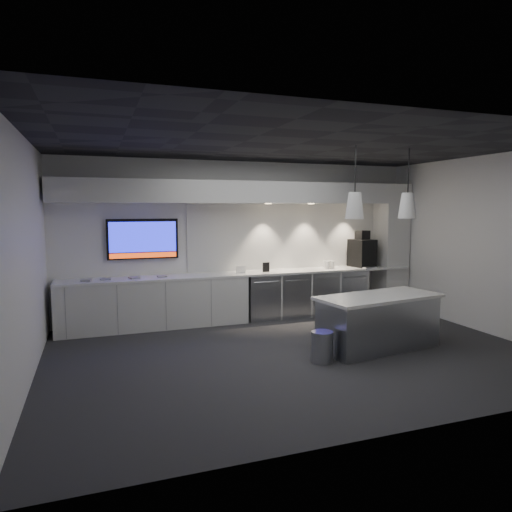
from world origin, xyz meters
name	(u,v)px	position (x,y,z in m)	size (l,w,h in m)	color
floor	(296,353)	(0.00, 0.00, 0.00)	(7.00, 7.00, 0.00)	#29282B
ceiling	(298,144)	(0.00, 0.00, 3.00)	(7.00, 7.00, 0.00)	black
wall_back	(243,240)	(0.00, 2.50, 1.50)	(7.00, 7.00, 0.00)	white
wall_front	(411,276)	(0.00, -2.50, 1.50)	(7.00, 7.00, 0.00)	white
wall_left	(25,261)	(-3.50, 0.00, 1.50)	(7.00, 7.00, 0.00)	white
wall_right	(486,245)	(3.50, 0.00, 1.50)	(7.00, 7.00, 0.00)	white
back_counter	(248,273)	(0.00, 2.17, 0.88)	(6.80, 0.65, 0.04)	white
left_base_cabinets	(155,303)	(-1.75, 2.17, 0.43)	(3.30, 0.63, 0.86)	silver
fridge_unit_a	(261,296)	(0.25, 2.17, 0.42)	(0.60, 0.61, 0.85)	#94979C
fridge_unit_b	(291,294)	(0.88, 2.17, 0.42)	(0.60, 0.61, 0.85)	#94979C
fridge_unit_c	(319,292)	(1.51, 2.17, 0.42)	(0.60, 0.61, 0.85)	#94979C
fridge_unit_d	(347,290)	(2.14, 2.17, 0.42)	(0.60, 0.61, 0.85)	#94979C
backsplash	(299,236)	(1.20, 2.48, 1.55)	(4.60, 0.03, 1.30)	silver
soffit	(248,192)	(0.00, 2.20, 2.40)	(6.90, 0.60, 0.40)	silver
column	(391,246)	(3.20, 2.20, 1.30)	(0.55, 0.55, 2.60)	silver
wall_tv	(143,239)	(-1.90, 2.45, 1.56)	(1.25, 0.07, 0.72)	black
island	(378,322)	(1.27, -0.19, 0.41)	(2.02, 1.11, 0.81)	#94979C
bin	(322,347)	(0.19, -0.46, 0.21)	(0.30, 0.30, 0.43)	#94979C
coffee_machine	(362,252)	(2.50, 2.20, 1.21)	(0.47, 0.63, 0.75)	black
sign_black	(266,267)	(0.35, 2.15, 0.99)	(0.14, 0.02, 0.18)	black
sign_white	(241,269)	(-0.16, 2.13, 0.97)	(0.18, 0.02, 0.14)	white
cup_cluster	(329,265)	(1.71, 2.15, 0.98)	(0.18, 0.18, 0.15)	white
tray_a	(86,280)	(-2.87, 2.13, 0.91)	(0.16, 0.16, 0.03)	gray
tray_b	(105,279)	(-2.57, 2.15, 0.91)	(0.16, 0.16, 0.03)	gray
tray_c	(134,278)	(-2.09, 2.13, 0.91)	(0.16, 0.16, 0.03)	gray
tray_d	(162,276)	(-1.62, 2.16, 0.91)	(0.16, 0.16, 0.03)	gray
pendant_left	(355,205)	(0.82, -0.19, 2.15)	(0.27, 0.27, 1.08)	silver
pendant_right	(407,205)	(1.73, -0.19, 2.15)	(0.27, 0.27, 1.08)	silver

